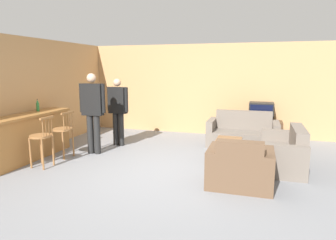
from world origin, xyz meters
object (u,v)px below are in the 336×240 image
armchair_near (240,169)px  coffee_table (228,144)px  bar_chair_near (42,139)px  loveseat_right (284,153)px  person_by_window (118,108)px  person_by_counter (93,109)px  couch_far (243,134)px  bar_chair_mid (63,132)px  tv (261,112)px  bottle (38,106)px  tv_unit (260,130)px

armchair_near → coffee_table: bearing=103.3°
bar_chair_near → loveseat_right: (4.53, 1.31, -0.26)m
person_by_window → person_by_counter: person_by_counter is taller
person_by_window → person_by_counter: (-0.21, -0.83, 0.09)m
couch_far → armchair_near: bearing=-87.9°
couch_far → person_by_counter: bearing=-152.1°
loveseat_right → person_by_counter: size_ratio=0.82×
coffee_table → person_by_window: (-2.75, 0.44, 0.60)m
person_by_window → bar_chair_mid: bearing=-117.8°
coffee_table → person_by_counter: 3.06m
tv → bottle: bottle is taller
bar_chair_near → bottle: bottle is taller
tv_unit → person_by_window: 3.84m
bar_chair_near → tv: size_ratio=1.60×
armchair_near → tv: 3.53m
bar_chair_near → tv: 5.44m
armchair_near → loveseat_right: armchair_near is taller
person_by_window → person_by_counter: size_ratio=0.92×
bar_chair_mid → coffee_table: size_ratio=0.97×
armchair_near → person_by_window: size_ratio=0.63×
armchair_near → tv_unit: size_ratio=0.93×
coffee_table → tv_unit: tv_unit is taller
coffee_table → tv_unit: 2.17m
bar_chair_mid → loveseat_right: (4.53, 0.64, -0.26)m
tv → armchair_near: bearing=-95.2°
tv_unit → person_by_window: (-3.40, -1.64, 0.68)m
armchair_near → coffee_table: (-0.33, 1.42, 0.04)m
person_by_window → couch_far: bearing=16.1°
bar_chair_mid → person_by_window: (0.68, 1.28, 0.38)m
loveseat_right → bar_chair_near: bearing=-163.9°
tv_unit → couch_far: bearing=-118.4°
loveseat_right → person_by_window: (-3.86, 0.65, 0.64)m
bar_chair_mid → bottle: bearing=170.8°
bar_chair_mid → tv: 5.02m
bar_chair_mid → person_by_window: bearing=62.2°
person_by_window → loveseat_right: bearing=-9.5°
bar_chair_mid → couch_far: 4.25m
bar_chair_near → couch_far: size_ratio=0.59×
bar_chair_mid → coffee_table: bearing=13.9°
bar_chair_near → person_by_counter: 1.31m
person_by_counter → tv: bearing=34.3°
couch_far → tv_unit: 0.88m
loveseat_right → bar_chair_mid: bearing=-172.0°
bar_chair_near → person_by_window: 2.11m
tv → bottle: bearing=-149.7°
armchair_near → bottle: 4.59m
couch_far → tv: tv is taller
tv → person_by_counter: person_by_counter is taller
bottle → loveseat_right: bearing=5.7°
bar_chair_mid → person_by_counter: size_ratio=0.56×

